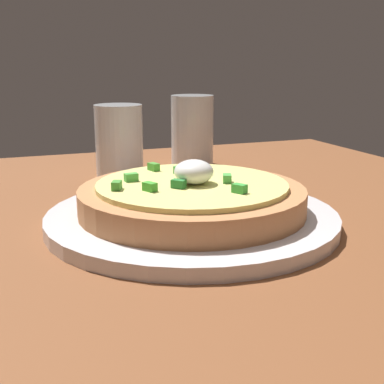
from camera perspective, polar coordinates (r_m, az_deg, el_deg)
dining_table at (r=52.68cm, az=6.66°, el=-5.34°), size 92.78×73.84×3.36cm
plate at (r=51.80cm, az=0.00°, el=-2.85°), size 28.68×28.68×1.33cm
pizza at (r=51.19cm, az=-0.01°, el=-0.56°), size 22.23×22.23×5.30cm
cup_near at (r=80.04cm, az=0.03°, el=6.27°), size 6.44×6.44×10.63cm
cup_far at (r=72.34cm, az=-7.95°, el=5.05°), size 6.49×6.49×9.97cm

